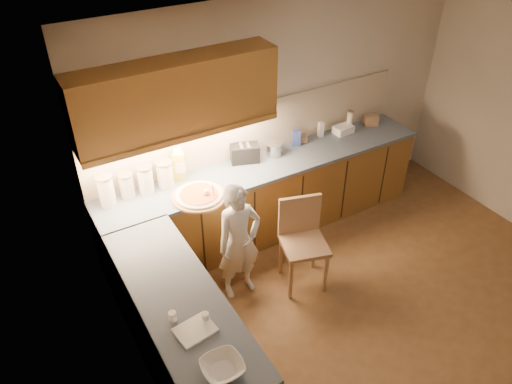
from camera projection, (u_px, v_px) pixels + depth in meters
room at (422, 169)px, 3.88m from camera, size 4.54×4.50×2.62m
l_counter at (243, 236)px, 5.08m from camera, size 3.77×2.62×0.92m
backsplash at (254, 129)px, 5.39m from camera, size 3.75×0.02×0.58m
upper_cabinets at (177, 97)px, 4.54m from camera, size 1.95×0.36×0.73m
pizza_on_board at (199, 196)px, 4.84m from camera, size 0.53×0.53×0.21m
child at (239, 242)px, 4.75m from camera, size 0.47×0.32×1.27m
wooden_chair at (302, 236)px, 4.94m from camera, size 0.53×0.53×0.95m
mixing_bowl at (223, 368)px, 3.25m from camera, size 0.28×0.28×0.07m
canister_a at (106, 190)px, 4.66m from camera, size 0.16×0.16×0.32m
canister_b at (127, 185)px, 4.79m from camera, size 0.15×0.15×0.26m
canister_c at (145, 179)px, 4.84m from camera, size 0.16×0.16×0.30m
canister_d at (165, 174)px, 4.94m from camera, size 0.17×0.17×0.28m
oil_jug at (179, 165)px, 5.03m from camera, size 0.14×0.13×0.36m
toaster at (245, 153)px, 5.34m from camera, size 0.34×0.26×0.20m
steel_pot at (274, 149)px, 5.47m from camera, size 0.19×0.19×0.15m
blue_box at (296, 138)px, 5.63m from camera, size 0.11×0.10×0.19m
card_box_a at (301, 139)px, 5.71m from camera, size 0.14×0.12×0.09m
white_bottle at (321, 129)px, 5.80m from camera, size 0.07×0.07×0.18m
flat_pack at (343, 129)px, 5.89m from camera, size 0.23×0.17×0.09m
tall_jar at (350, 120)px, 5.91m from camera, size 0.08×0.08×0.24m
card_box_b at (371, 120)px, 6.05m from camera, size 0.19×0.17×0.13m
dough_cloth at (195, 330)px, 3.53m from camera, size 0.30×0.25×0.02m
spice_jar_a at (173, 316)px, 3.60m from camera, size 0.06×0.06×0.08m
spice_jar_b at (205, 317)px, 3.60m from camera, size 0.07×0.07×0.07m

